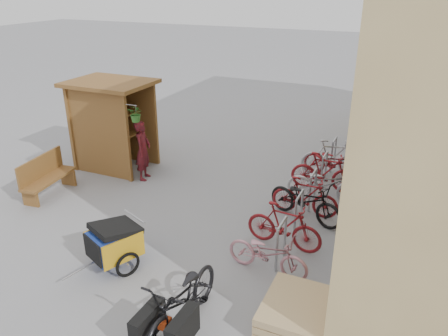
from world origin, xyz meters
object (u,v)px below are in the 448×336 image
at_px(bench, 46,176).
at_px(child_trailer, 114,242).
at_px(pallet_stack, 297,313).
at_px(bike_1, 284,226).
at_px(bike_2, 305,200).
at_px(bike_3, 305,197).
at_px(bike_6, 335,163).
at_px(shopping_carts, 370,130).
at_px(bike_7, 332,157).
at_px(person_kiosk, 143,150).
at_px(bike_4, 325,184).
at_px(cargo_bike, 182,302).
at_px(bike_5, 324,172).
at_px(bike_0, 268,253).
at_px(kiosk, 109,113).

distance_m(bench, child_trailer, 3.66).
relative_size(pallet_stack, bike_1, 0.79).
bearing_deg(bike_2, bench, 121.27).
relative_size(bike_3, bike_6, 0.84).
height_order(shopping_carts, bike_7, shopping_carts).
xyz_separation_m(person_kiosk, bike_4, (4.56, 0.63, -0.33)).
height_order(child_trailer, bike_7, bike_7).
distance_m(child_trailer, bike_7, 6.30).
relative_size(child_trailer, bike_2, 0.86).
relative_size(child_trailer, cargo_bike, 0.78).
distance_m(child_trailer, bike_1, 3.18).
bearing_deg(bike_2, person_kiosk, 103.46).
bearing_deg(bike_7, pallet_stack, 170.53).
height_order(pallet_stack, bike_1, bike_1).
xyz_separation_m(shopping_carts, bike_7, (-0.66, -2.25, -0.16)).
height_order(bike_2, bike_3, bike_2).
distance_m(bench, shopping_carts, 9.15).
bearing_deg(bike_7, child_trailer, 138.07).
xyz_separation_m(person_kiosk, bike_1, (4.25, -1.59, -0.33)).
height_order(child_trailer, bike_6, bike_6).
bearing_deg(pallet_stack, bike_5, 97.66).
height_order(bike_3, bike_4, bike_4).
height_order(bike_1, bike_5, bike_5).
bearing_deg(bike_4, child_trailer, 138.91).
bearing_deg(bike_0, bike_2, 1.85).
bearing_deg(bike_3, bike_7, -4.05).
bearing_deg(bike_6, bike_7, 39.67).
xyz_separation_m(pallet_stack, bike_0, (-0.83, 1.05, 0.19)).
bearing_deg(bike_1, bike_0, -176.45).
height_order(bench, bike_3, bench).
bearing_deg(bike_1, bike_2, -0.36).
xyz_separation_m(person_kiosk, bike_2, (4.36, -0.37, -0.32)).
relative_size(kiosk, cargo_bike, 1.28).
xyz_separation_m(child_trailer, bike_2, (2.71, 3.04, -0.03)).
bearing_deg(kiosk, bike_4, 2.94).
bearing_deg(bike_1, person_kiosk, 74.27).
relative_size(bench, bike_7, 0.98).
xyz_separation_m(kiosk, bike_1, (5.47, -1.92, -1.09)).
height_order(cargo_bike, bike_2, cargo_bike).
relative_size(bike_0, bike_3, 1.03).
bearing_deg(bike_0, bike_7, 3.24).
xyz_separation_m(bike_3, bike_4, (0.25, 0.80, 0.01)).
bearing_deg(bench, bike_7, 27.01).
xyz_separation_m(kiosk, bike_4, (5.77, 0.30, -1.10)).
height_order(shopping_carts, child_trailer, shopping_carts).
height_order(child_trailer, bike_2, bike_2).
distance_m(bench, bike_4, 6.61).
xyz_separation_m(pallet_stack, child_trailer, (-3.42, 0.13, 0.28)).
bearing_deg(bike_4, pallet_stack, -178.39).
height_order(shopping_carts, bike_4, shopping_carts).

